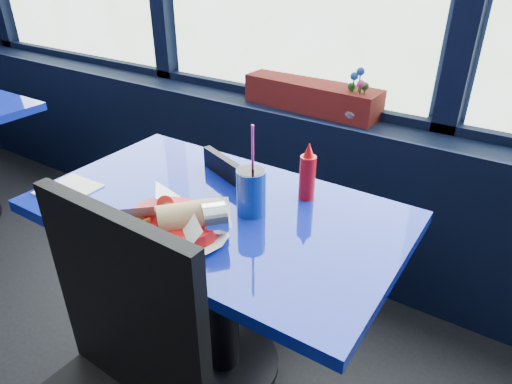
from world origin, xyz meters
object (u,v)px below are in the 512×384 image
near_table (218,251)px  food_basket (177,221)px  ketchup_bottle (307,174)px  chair_near_back (241,230)px  flower_vase (355,106)px  soda_cup (251,191)px  planter_box (311,96)px

near_table → food_basket: 0.29m
ketchup_bottle → near_table: bearing=-136.1°
food_basket → ketchup_bottle: size_ratio=1.87×
chair_near_back → ketchup_bottle: (0.31, -0.05, 0.36)m
flower_vase → soda_cup: bearing=-90.3°
food_basket → chair_near_back: bearing=77.5°
flower_vase → soda_cup: soda_cup is taller
soda_cup → planter_box: bearing=105.2°
flower_vase → food_basket: size_ratio=0.63×
near_table → planter_box: 0.94m
food_basket → ketchup_bottle: bearing=37.3°
food_basket → soda_cup: 0.25m
planter_box → flower_vase: size_ratio=2.78×
planter_box → food_basket: size_ratio=1.75×
food_basket → soda_cup: size_ratio=1.20×
near_table → chair_near_back: chair_near_back is taller
chair_near_back → food_basket: food_basket is taller
near_table → ketchup_bottle: bearing=43.9°
food_basket → planter_box: bearing=72.6°
near_table → food_basket: food_basket is taller
soda_cup → chair_near_back: bearing=131.7°
flower_vase → soda_cup: size_ratio=0.76×
planter_box → soda_cup: bearing=-71.3°
near_table → soda_cup: (0.12, 0.03, 0.26)m
flower_vase → food_basket: flower_vase is taller
soda_cup → near_table: bearing=-164.6°
ketchup_bottle → soda_cup: size_ratio=0.64×
near_table → food_basket: (-0.00, -0.18, 0.22)m
flower_vase → planter_box: bearing=169.2°
ketchup_bottle → food_basket: bearing=-119.3°
near_table → soda_cup: size_ratio=3.86×
planter_box → chair_near_back: bearing=-84.0°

